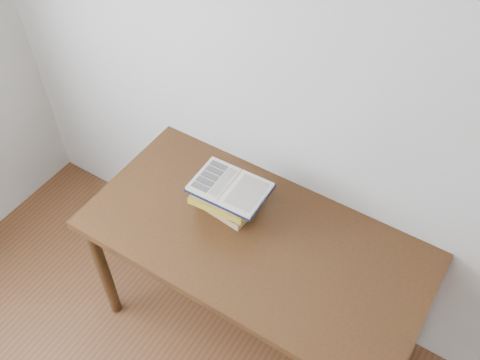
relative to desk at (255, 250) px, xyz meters
The scene contains 3 objects.
desk is the anchor object (origin of this frame).
book_stack 0.27m from the desk, 162.40° to the left, with size 0.28×0.21×0.16m.
open_book 0.32m from the desk, 159.69° to the left, with size 0.33×0.23×0.03m.
Camera 1 is at (0.63, 0.20, 2.68)m, focal length 40.00 mm.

